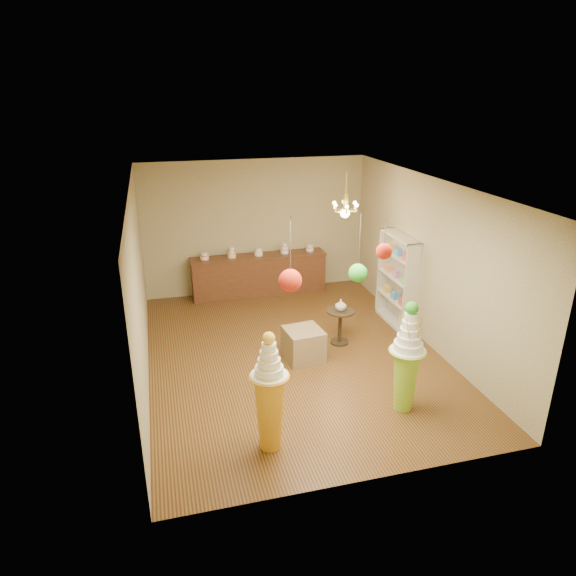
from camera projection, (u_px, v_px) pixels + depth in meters
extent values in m
plane|color=#553717|center=(294.00, 354.00, 9.11)|extent=(6.50, 6.50, 0.00)
plane|color=silver|center=(294.00, 185.00, 8.01)|extent=(6.50, 6.50, 0.00)
cube|color=tan|center=(255.00, 227.00, 11.49)|extent=(5.00, 0.04, 3.00)
cube|color=tan|center=(372.00, 372.00, 5.63)|extent=(5.00, 0.04, 3.00)
cube|color=tan|center=(139.00, 289.00, 7.97)|extent=(0.04, 6.50, 3.00)
cube|color=tan|center=(429.00, 263.00, 9.15)|extent=(0.04, 6.50, 3.00)
cone|color=#8CC52B|center=(405.00, 380.00, 7.41)|extent=(0.45, 0.45, 0.95)
cylinder|color=white|center=(408.00, 350.00, 7.24)|extent=(0.61, 0.61, 0.03)
cylinder|color=white|center=(408.00, 346.00, 7.21)|extent=(0.49, 0.49, 0.11)
cylinder|color=white|center=(409.00, 339.00, 7.17)|extent=(0.40, 0.40, 0.11)
cylinder|color=white|center=(410.00, 332.00, 7.13)|extent=(0.33, 0.33, 0.11)
cylinder|color=white|center=(410.00, 324.00, 7.09)|extent=(0.27, 0.27, 0.11)
cylinder|color=white|center=(411.00, 317.00, 7.05)|extent=(0.22, 0.22, 0.11)
sphere|color=green|center=(412.00, 308.00, 7.00)|extent=(0.19, 0.19, 0.19)
cone|color=orange|center=(270.00, 412.00, 6.59)|extent=(0.48, 0.48, 1.06)
cylinder|color=white|center=(269.00, 375.00, 6.39)|extent=(0.57, 0.57, 0.03)
cylinder|color=white|center=(269.00, 370.00, 6.36)|extent=(0.43, 0.43, 0.11)
cylinder|color=white|center=(269.00, 363.00, 6.32)|extent=(0.34, 0.34, 0.11)
cylinder|color=white|center=(269.00, 355.00, 6.28)|extent=(0.27, 0.27, 0.11)
cylinder|color=white|center=(269.00, 347.00, 6.24)|extent=(0.22, 0.22, 0.11)
sphere|color=yellow|center=(269.00, 338.00, 6.20)|extent=(0.16, 0.16, 0.16)
cube|color=olive|center=(303.00, 344.00, 8.86)|extent=(0.68, 0.68, 0.56)
cube|color=#562E1B|center=(259.00, 275.00, 11.62)|extent=(3.00, 0.50, 0.90)
cube|color=#562E1B|center=(259.00, 256.00, 11.45)|extent=(3.04, 0.54, 0.03)
cylinder|color=white|center=(204.00, 256.00, 11.13)|extent=(0.18, 0.18, 0.16)
cylinder|color=white|center=(232.00, 252.00, 11.26)|extent=(0.18, 0.18, 0.24)
cylinder|color=white|center=(258.00, 252.00, 11.42)|extent=(0.18, 0.18, 0.16)
cylinder|color=white|center=(285.00, 248.00, 11.54)|extent=(0.18, 0.18, 0.24)
cylinder|color=white|center=(310.00, 248.00, 11.70)|extent=(0.18, 0.18, 0.16)
cube|color=beige|center=(404.00, 279.00, 10.09)|extent=(0.04, 1.20, 1.80)
cube|color=beige|center=(395.00, 299.00, 10.20)|extent=(0.30, 1.14, 0.03)
cube|color=beige|center=(397.00, 278.00, 10.03)|extent=(0.30, 1.14, 0.03)
cube|color=beige|center=(399.00, 256.00, 9.87)|extent=(0.30, 1.14, 0.03)
cylinder|color=black|center=(339.00, 342.00, 9.52)|extent=(0.43, 0.43, 0.03)
cylinder|color=black|center=(340.00, 327.00, 9.41)|extent=(0.09, 0.09, 0.64)
cylinder|color=black|center=(341.00, 311.00, 9.29)|extent=(0.65, 0.65, 0.03)
imported|color=beige|center=(341.00, 305.00, 9.25)|extent=(0.26, 0.26, 0.21)
cylinder|color=#383028|center=(290.00, 249.00, 6.25)|extent=(0.01, 0.01, 0.83)
sphere|color=#B52412|center=(290.00, 281.00, 6.40)|extent=(0.29, 0.29, 0.29)
cylinder|color=#383028|center=(360.00, 242.00, 6.58)|extent=(0.01, 0.01, 0.85)
sphere|color=green|center=(358.00, 273.00, 6.74)|extent=(0.25, 0.25, 0.25)
cylinder|color=#383028|center=(385.00, 235.00, 6.02)|extent=(0.01, 0.01, 0.40)
sphere|color=#B52412|center=(384.00, 251.00, 6.09)|extent=(0.20, 0.20, 0.20)
cylinder|color=#F2DE55|center=(346.00, 186.00, 9.31)|extent=(0.02, 0.02, 0.50)
cylinder|color=#F2DE55|center=(345.00, 202.00, 9.42)|extent=(0.10, 0.10, 0.30)
sphere|color=#E3CA7C|center=(345.00, 213.00, 9.49)|extent=(0.18, 0.18, 0.18)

